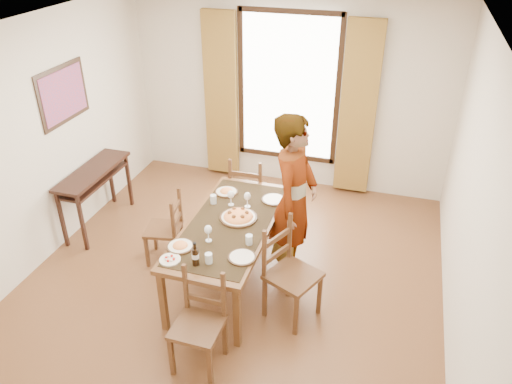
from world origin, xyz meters
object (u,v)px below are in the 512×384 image
(dining_table, at_px, (230,228))
(man, at_px, (294,201))
(console_table, at_px, (94,178))
(pasta_platter, at_px, (238,215))

(dining_table, xyz_separation_m, man, (0.62, 0.27, 0.28))
(dining_table, bearing_deg, man, 23.91)
(console_table, height_order, dining_table, console_table)
(man, height_order, pasta_platter, man)
(dining_table, height_order, man, man)
(dining_table, relative_size, pasta_platter, 4.77)
(console_table, xyz_separation_m, pasta_platter, (2.07, -0.46, 0.12))
(console_table, height_order, man, man)
(man, xyz_separation_m, pasta_platter, (-0.56, -0.17, -0.16))
(man, relative_size, pasta_platter, 4.84)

